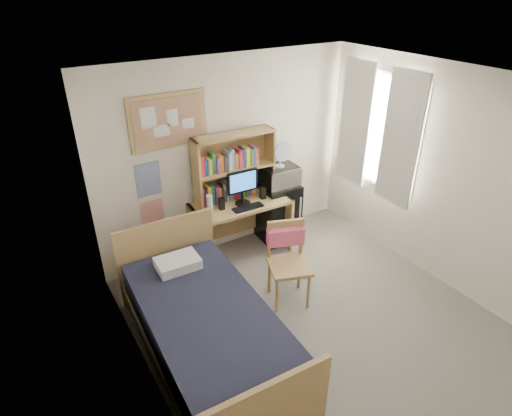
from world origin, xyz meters
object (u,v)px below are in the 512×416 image
desk (241,228)px  desk_fan (280,155)px  speaker_left (222,204)px  speaker_right (263,193)px  desk_chair (289,266)px  bed (208,332)px  mini_fridge (278,211)px  monitor (242,188)px  microwave (280,176)px  bulletin_board (168,121)px

desk → desk_fan: desk_fan is taller
speaker_left → speaker_right: bearing=-0.0°
desk_chair → desk_fan: size_ratio=3.04×
speaker_right → bed: bearing=-136.3°
mini_fridge → bed: (-1.84, -1.47, -0.12)m
desk_chair → desk_fan: bearing=80.6°
monitor → speaker_left: 0.33m
microwave → desk_fan: 0.30m
desk → microwave: 0.88m
bed → desk_fan: desk_fan is taller
bed → mini_fridge: bearing=41.2°
bulletin_board → speaker_left: (0.45, -0.37, -1.05)m
desk → speaker_left: (-0.30, -0.05, 0.48)m
mini_fridge → desk_fan: bearing=-90.0°
monitor → speaker_right: 0.33m
monitor → desk_fan: 0.71m
speaker_left → bed: bearing=-121.5°
monitor → desk: bearing=90.0°
speaker_right → desk_fan: desk_fan is taller
desk → mini_fridge: bearing=7.9°
desk → bed: (-1.20, -1.40, -0.09)m
bulletin_board → desk: bulletin_board is taller
monitor → microwave: (0.65, 0.11, -0.02)m
desk_fan → speaker_right: bearing=-158.2°
desk_chair → desk_fan: desk_fan is taller
desk_chair → speaker_right: (0.33, 1.07, 0.38)m
microwave → bulletin_board: bearing=172.0°
mini_fridge → speaker_left: size_ratio=5.50×
speaker_left → speaker_right: (0.60, -0.02, 0.00)m
bed → microwave: bearing=40.8°
desk → desk_fan: bearing=6.1°
microwave → desk_fan: bearing=0.0°
bed → speaker_right: (1.50, 1.33, 0.57)m
desk_chair → speaker_right: bearing=93.2°
bulletin_board → mini_fridge: (1.40, -0.26, -1.49)m
monitor → desk_fan: size_ratio=1.36×
desk_chair → monitor: 1.20m
bed → speaker_left: bearing=59.1°
mini_fridge → bed: bearing=-138.3°
desk → mini_fridge: size_ratio=1.48×
bulletin_board → desk_chair: bulletin_board is taller
bulletin_board → mini_fridge: bulletin_board is taller
bed → speaker_right: 2.08m
bulletin_board → speaker_right: bulletin_board is taller
bulletin_board → speaker_left: 1.20m
desk → speaker_right: 0.57m
desk_fan → desk: bearing=-172.7°
bulletin_board → monitor: bearing=-26.9°
bed → microwave: size_ratio=4.76×
monitor → speaker_right: size_ratio=2.73×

